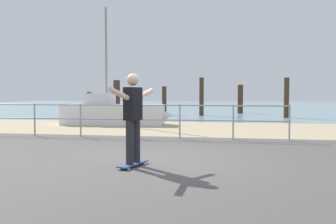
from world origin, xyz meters
TOP-DOWN VIEW (x-y plane):
  - ground_plane at (0.00, -1.00)m, footprint 24.00×10.00m
  - beach_strip at (0.00, 7.00)m, footprint 24.00×6.00m
  - sea_surface at (0.00, 35.00)m, footprint 72.00×50.00m
  - railing_fence at (-1.69, 3.60)m, footprint 9.54×0.05m
  - sailboat at (-3.53, 8.06)m, footprint 5.01×1.71m
  - skateboard at (-0.36, -0.69)m, footprint 0.41×0.82m
  - skateboarder at (-0.36, -0.69)m, footprint 0.49×1.41m
  - groyne_post_0 at (-7.76, 15.20)m, footprint 0.30×0.30m
  - groyne_post_1 at (-5.30, 13.47)m, footprint 0.39×0.39m
  - groyne_post_2 at (-2.85, 15.78)m, footprint 0.29×0.29m
  - groyne_post_3 at (-0.39, 15.28)m, footprint 0.28×0.28m
  - groyne_post_4 at (2.06, 18.41)m, footprint 0.38×0.38m
  - groyne_post_5 at (4.51, 14.11)m, footprint 0.29×0.29m

SIDE VIEW (x-z plane):
  - ground_plane at x=0.00m, z-range -0.02..0.02m
  - beach_strip at x=0.00m, z-range -0.02..0.02m
  - sea_surface at x=0.00m, z-range -0.02..0.02m
  - skateboard at x=-0.36m, z-range 0.03..0.11m
  - sailboat at x=-3.53m, z-range -2.05..3.10m
  - railing_fence at x=-1.69m, z-range 0.17..1.22m
  - groyne_post_0 at x=-7.76m, z-range 0.00..1.50m
  - groyne_post_2 at x=-2.85m, z-range 0.00..1.86m
  - groyne_post_4 at x=2.06m, z-range 0.00..2.01m
  - skateboarder at x=-0.36m, z-range 0.19..1.84m
  - groyne_post_1 at x=-5.30m, z-range 0.00..2.19m
  - groyne_post_5 at x=4.51m, z-range 0.00..2.29m
  - groyne_post_3 at x=-0.39m, z-range 0.00..2.39m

